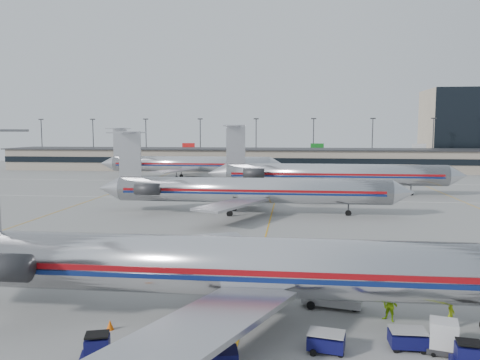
# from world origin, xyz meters

# --- Properties ---
(ground) EXTENTS (260.00, 260.00, 0.00)m
(ground) POSITION_xyz_m (0.00, 0.00, 0.00)
(ground) COLOR gray
(ground) RESTS_ON ground
(apron_markings) EXTENTS (160.00, 0.15, 0.02)m
(apron_markings) POSITION_xyz_m (0.00, 10.00, 0.01)
(apron_markings) COLOR silver
(apron_markings) RESTS_ON ground
(terminal) EXTENTS (162.00, 17.00, 6.25)m
(terminal) POSITION_xyz_m (0.00, 97.97, 3.16)
(terminal) COLOR gray
(terminal) RESTS_ON ground
(light_mast_row) EXTENTS (163.60, 0.40, 15.28)m
(light_mast_row) POSITION_xyz_m (0.00, 112.00, 8.58)
(light_mast_row) COLOR #38383D
(light_mast_row) RESTS_ON ground
(distant_building) EXTENTS (30.00, 20.00, 25.00)m
(distant_building) POSITION_xyz_m (62.00, 128.00, 12.50)
(distant_building) COLOR tan
(distant_building) RESTS_ON ground
(jet_foreground) EXTENTS (44.37, 26.12, 11.61)m
(jet_foreground) POSITION_xyz_m (-0.28, -9.57, 3.37)
(jet_foreground) COLOR silver
(jet_foreground) RESTS_ON ground
(jet_second_row) EXTENTS (43.31, 25.50, 11.34)m
(jet_second_row) POSITION_xyz_m (-3.60, 26.60, 3.29)
(jet_second_row) COLOR silver
(jet_second_row) RESTS_ON ground
(jet_third_row) EXTENTS (45.65, 28.08, 12.48)m
(jet_third_row) POSITION_xyz_m (9.26, 48.08, 3.62)
(jet_third_row) COLOR silver
(jet_third_row) RESTS_ON ground
(jet_back_row) EXTENTS (44.34, 27.27, 12.12)m
(jet_back_row) POSITION_xyz_m (-22.26, 72.24, 3.52)
(jet_back_row) COLOR silver
(jet_back_row) RESTS_ON ground
(tug_left) EXTENTS (2.30, 1.60, 1.70)m
(tug_left) POSITION_xyz_m (-6.15, -15.96, 0.77)
(tug_left) COLOR #0B0B3E
(tug_left) RESTS_ON ground
(tug_center) EXTENTS (2.70, 1.75, 2.03)m
(tug_center) POSITION_xyz_m (-1.03, -15.43, 0.93)
(tug_center) COLOR #0B0B3E
(tug_center) RESTS_ON ground
(tug_right) EXTENTS (2.14, 1.28, 1.65)m
(tug_right) POSITION_xyz_m (11.17, -14.71, 0.75)
(tug_right) COLOR #0B0B3E
(tug_right) RESTS_ON ground
(cart_inner) EXTENTS (1.85, 1.27, 1.04)m
(cart_inner) POSITION_xyz_m (8.90, -12.24, 0.55)
(cart_inner) COLOR #0B0B3E
(cart_inner) RESTS_ON ground
(cart_outer) EXTENTS (2.04, 1.59, 1.04)m
(cart_outer) POSITION_xyz_m (4.67, -13.07, 0.55)
(cart_outer) COLOR #0B0B3E
(cart_outer) RESTS_ON ground
(uld_container) EXTENTS (1.87, 1.68, 1.69)m
(uld_container) POSITION_xyz_m (10.61, -12.48, 0.85)
(uld_container) COLOR #2D2D30
(uld_container) RESTS_ON ground
(belt_loader) EXTENTS (4.55, 2.10, 2.33)m
(belt_loader) POSITION_xyz_m (5.54, -6.80, 0.63)
(belt_loader) COLOR gray
(belt_loader) RESTS_ON ground
(ramp_worker_near) EXTENTS (0.68, 0.71, 1.64)m
(ramp_worker_near) POSITION_xyz_m (11.93, -9.45, 0.82)
(ramp_worker_near) COLOR #A4C412
(ramp_worker_near) RESTS_ON ground
(ramp_worker_far) EXTENTS (1.19, 1.15, 1.93)m
(ramp_worker_far) POSITION_xyz_m (8.71, -8.68, 0.96)
(ramp_worker_far) COLOR #96D514
(ramp_worker_far) RESTS_ON ground
(cone_right) EXTENTS (0.53, 0.53, 0.54)m
(cone_right) POSITION_xyz_m (10.81, -13.60, 0.27)
(cone_right) COLOR #E35807
(cone_right) RESTS_ON ground
(cone_left) EXTENTS (0.57, 0.57, 0.59)m
(cone_left) POSITION_xyz_m (-7.41, -11.75, 0.29)
(cone_left) COLOR #E35807
(cone_left) RESTS_ON ground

